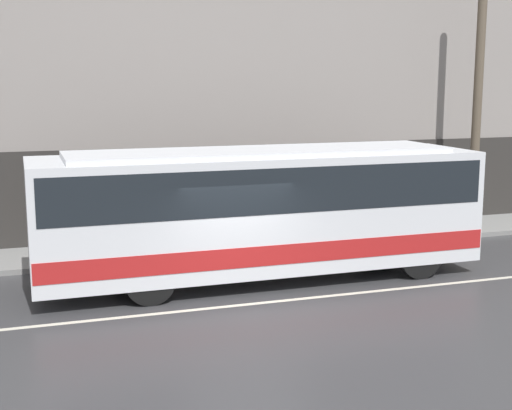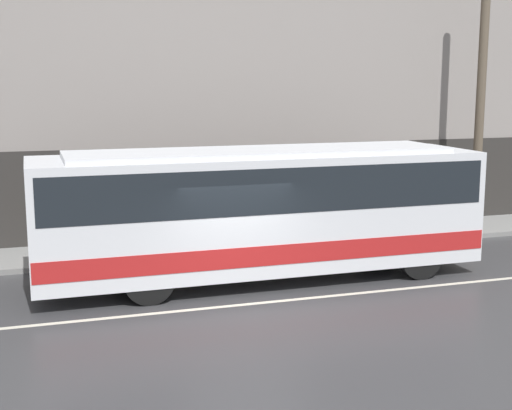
{
  "view_description": "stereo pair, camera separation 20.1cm",
  "coord_description": "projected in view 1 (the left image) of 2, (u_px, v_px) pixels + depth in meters",
  "views": [
    {
      "loc": [
        -4.39,
        -13.87,
        4.71
      ],
      "look_at": [
        0.85,
        1.78,
        1.81
      ],
      "focal_mm": 50.0,
      "sensor_mm": 36.0,
      "label": 1
    },
    {
      "loc": [
        -4.2,
        -13.94,
        4.71
      ],
      "look_at": [
        0.85,
        1.78,
        1.81
      ],
      "focal_mm": 50.0,
      "sensor_mm": 36.0,
      "label": 2
    }
  ],
  "objects": [
    {
      "name": "sidewalk",
      "position": [
        189.0,
        248.0,
        20.02
      ],
      "size": [
        60.0,
        2.46,
        0.14
      ],
      "color": "gray",
      "rests_on": "ground_plane"
    },
    {
      "name": "lane_stripe",
      "position": [
        245.0,
        305.0,
        15.15
      ],
      "size": [
        54.0,
        0.14,
        0.01
      ],
      "color": "beige",
      "rests_on": "ground_plane"
    },
    {
      "name": "utility_pole_near",
      "position": [
        478.0,
        95.0,
        21.57
      ],
      "size": [
        0.27,
        0.27,
        8.24
      ],
      "color": "brown",
      "rests_on": "sidewalk"
    },
    {
      "name": "transit_bus",
      "position": [
        261.0,
        207.0,
        16.81
      ],
      "size": [
        10.54,
        2.59,
        3.13
      ],
      "color": "silver",
      "rests_on": "ground_plane"
    },
    {
      "name": "ground_plane",
      "position": [
        245.0,
        305.0,
        15.15
      ],
      "size": [
        60.0,
        60.0,
        0.0
      ],
      "primitive_type": "plane",
      "color": "#38383A"
    },
    {
      "name": "building_facade",
      "position": [
        174.0,
        45.0,
        20.33
      ],
      "size": [
        60.0,
        0.35,
        11.82
      ],
      "color": "gray",
      "rests_on": "ground_plane"
    }
  ]
}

